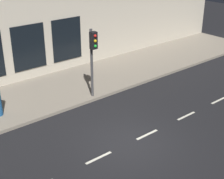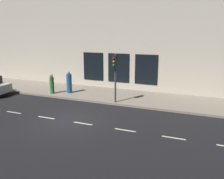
{
  "view_description": "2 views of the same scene",
  "coord_description": "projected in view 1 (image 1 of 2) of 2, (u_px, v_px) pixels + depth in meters",
  "views": [
    {
      "loc": [
        -8.6,
        8.02,
        7.76
      ],
      "look_at": [
        2.08,
        -0.77,
        1.46
      ],
      "focal_mm": 54.44,
      "sensor_mm": 36.0,
      "label": 1
    },
    {
      "loc": [
        -11.79,
        -7.66,
        5.29
      ],
      "look_at": [
        2.97,
        -1.62,
        1.43
      ],
      "focal_mm": 39.35,
      "sensor_mm": 36.0,
      "label": 2
    }
  ],
  "objects": [
    {
      "name": "building_facade",
      "position": [
        22.0,
        7.0,
        18.34
      ],
      "size": [
        0.65,
        32.0,
        8.41
      ],
      "color": "beige",
      "rests_on": "ground"
    },
    {
      "name": "ground_plane",
      "position": [
        130.0,
        143.0,
        13.9
      ],
      "size": [
        60.0,
        60.0,
        0.0
      ],
      "primitive_type": "plane",
      "color": "black"
    },
    {
      "name": "traffic_light",
      "position": [
        93.0,
        51.0,
        16.54
      ],
      "size": [
        0.48,
        0.32,
        3.53
      ],
      "color": "#424244",
      "rests_on": "sidewalk"
    },
    {
      "name": "sidewalk",
      "position": [
        52.0,
        92.0,
        18.26
      ],
      "size": [
        4.5,
        32.0,
        0.15
      ],
      "color": "gray",
      "rests_on": "ground"
    },
    {
      "name": "lane_centre_line",
      "position": [
        147.0,
        135.0,
        14.48
      ],
      "size": [
        0.12,
        27.2,
        0.01
      ],
      "color": "beige",
      "rests_on": "ground"
    }
  ]
}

